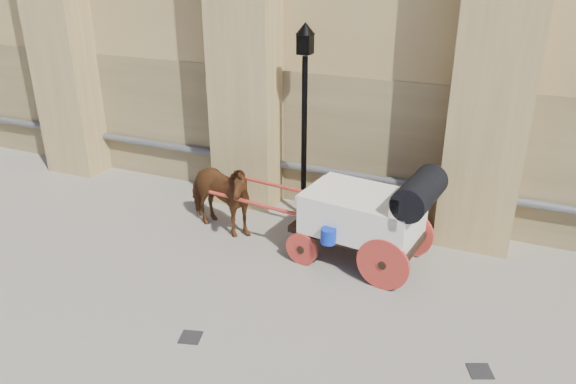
% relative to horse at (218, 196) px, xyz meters
% --- Properties ---
extents(ground, '(90.00, 90.00, 0.00)m').
position_rel_horse_xyz_m(ground, '(0.87, -1.99, -0.81)').
color(ground, slate).
rests_on(ground, ground).
extents(horse, '(2.08, 1.34, 1.62)m').
position_rel_horse_xyz_m(horse, '(0.00, 0.00, 0.00)').
color(horse, brown).
rests_on(horse, ground).
extents(carriage, '(4.53, 1.72, 1.94)m').
position_rel_horse_xyz_m(carriage, '(3.17, -0.01, 0.24)').
color(carriage, black).
rests_on(carriage, ground).
extents(street_lamp, '(0.38, 0.38, 4.11)m').
position_rel_horse_xyz_m(street_lamp, '(1.32, 1.37, 1.39)').
color(street_lamp, black).
rests_on(street_lamp, ground).
extents(drain_grate_near, '(0.39, 0.39, 0.01)m').
position_rel_horse_xyz_m(drain_grate_near, '(1.32, -3.19, -0.80)').
color(drain_grate_near, black).
rests_on(drain_grate_near, ground).
extents(drain_grate_far, '(0.42, 0.42, 0.01)m').
position_rel_horse_xyz_m(drain_grate_far, '(5.44, -2.20, -0.80)').
color(drain_grate_far, black).
rests_on(drain_grate_far, ground).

